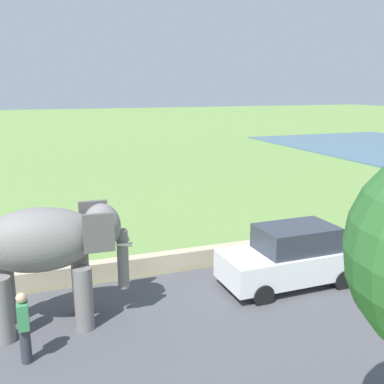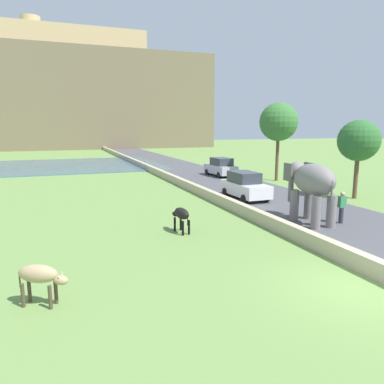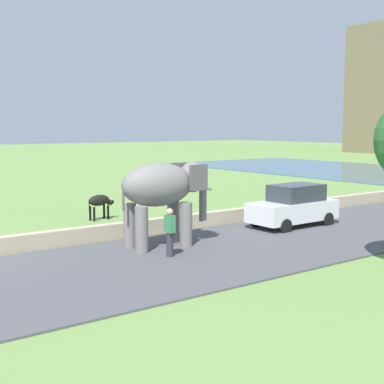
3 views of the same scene
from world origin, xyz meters
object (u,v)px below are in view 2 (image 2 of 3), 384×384
(car_white, at_px, (245,186))
(cow_black, at_px, (181,215))
(elephant, at_px, (311,183))
(person_beside_elephant, at_px, (342,207))
(car_silver, at_px, (221,167))
(cow_tan, at_px, (40,276))

(car_white, relative_size, cow_black, 2.83)
(car_white, bearing_deg, elephant, -89.91)
(elephant, xyz_separation_m, person_beside_elephant, (1.39, -0.68, -1.16))
(car_silver, bearing_deg, cow_black, -120.26)
(elephant, xyz_separation_m, cow_black, (-6.41, 0.73, -1.20))
(car_silver, height_order, car_white, same)
(car_white, height_order, cow_tan, car_white)
(car_white, xyz_separation_m, cow_tan, (-12.12, -10.99, -0.06))
(elephant, xyz_separation_m, car_silver, (3.14, 17.11, -1.14))
(elephant, distance_m, cow_tan, 12.97)
(car_silver, height_order, cow_black, car_silver)
(elephant, bearing_deg, cow_black, 173.49)
(elephant, relative_size, person_beside_elephant, 2.14)
(person_beside_elephant, bearing_deg, cow_tan, -164.45)
(cow_tan, bearing_deg, car_silver, 54.67)
(car_white, distance_m, cow_black, 8.65)
(car_silver, xyz_separation_m, cow_black, (-9.55, -16.38, -0.06))
(person_beside_elephant, bearing_deg, elephant, 153.98)
(cow_black, bearing_deg, elephant, -6.51)
(elephant, relative_size, car_white, 0.87)
(car_silver, relative_size, car_white, 1.01)
(car_silver, bearing_deg, elephant, -100.41)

